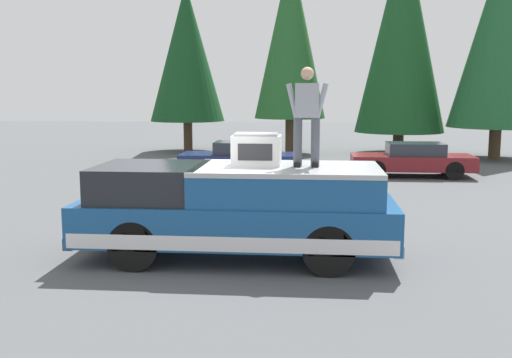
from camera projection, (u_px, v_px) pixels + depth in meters
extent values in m
plane|color=#4C4F51|center=(194.00, 256.00, 10.79)|extent=(90.00, 90.00, 0.00)
cube|color=navy|center=(236.00, 219.00, 10.53)|extent=(2.00, 5.50, 0.70)
cube|color=silver|center=(236.00, 230.00, 10.56)|extent=(2.01, 5.39, 0.24)
cube|color=black|center=(151.00, 182.00, 10.57)|extent=(1.84, 1.87, 0.60)
cube|color=navy|center=(287.00, 186.00, 10.36)|extent=(1.92, 3.19, 0.52)
cube|color=#A8AAAF|center=(287.00, 169.00, 10.32)|extent=(1.94, 3.19, 0.08)
cube|color=#232326|center=(89.00, 231.00, 10.81)|extent=(1.96, 0.16, 0.20)
cube|color=#B2B5BA|center=(391.00, 238.00, 10.33)|extent=(1.96, 0.16, 0.20)
cylinder|color=black|center=(134.00, 245.00, 9.88)|extent=(0.30, 0.84, 0.84)
cylinder|color=black|center=(160.00, 223.00, 11.55)|extent=(0.30, 0.84, 0.84)
cylinder|color=black|center=(329.00, 250.00, 9.59)|extent=(0.30, 0.84, 0.84)
cylinder|color=black|center=(326.00, 226.00, 11.27)|extent=(0.30, 0.84, 0.84)
cube|color=white|center=(257.00, 150.00, 10.48)|extent=(0.64, 0.84, 0.52)
cube|color=#2D2D30|center=(255.00, 152.00, 10.17)|extent=(0.01, 0.59, 0.29)
cube|color=#99999E|center=(257.00, 134.00, 10.44)|extent=(0.58, 0.76, 0.04)
cylinder|color=#4C515B|center=(315.00, 142.00, 10.25)|extent=(0.15, 0.15, 0.84)
cube|color=black|center=(315.00, 164.00, 10.27)|extent=(0.26, 0.11, 0.08)
cylinder|color=#4C515B|center=(298.00, 142.00, 10.28)|extent=(0.15, 0.15, 0.84)
cube|color=black|center=(297.00, 164.00, 10.29)|extent=(0.26, 0.11, 0.08)
cube|color=#9399A3|center=(307.00, 100.00, 10.16)|extent=(0.24, 0.40, 0.58)
sphere|color=tan|center=(307.00, 73.00, 10.09)|extent=(0.22, 0.22, 0.22)
cylinder|color=#9399A3|center=(322.00, 100.00, 10.11)|extent=(0.09, 0.23, 0.58)
cylinder|color=#9399A3|center=(293.00, 100.00, 10.15)|extent=(0.09, 0.23, 0.58)
cube|color=maroon|center=(412.00, 162.00, 20.59)|extent=(1.64, 4.10, 0.50)
cube|color=#282D38|center=(415.00, 149.00, 20.51)|extent=(1.31, 1.89, 0.42)
cylinder|color=black|center=(376.00, 170.00, 20.02)|extent=(0.20, 0.62, 0.62)
cylinder|color=black|center=(372.00, 164.00, 21.44)|extent=(0.20, 0.62, 0.62)
cylinder|color=black|center=(454.00, 171.00, 19.79)|extent=(0.20, 0.62, 0.62)
cylinder|color=black|center=(445.00, 165.00, 21.21)|extent=(0.20, 0.62, 0.62)
cube|color=navy|center=(239.00, 161.00, 21.04)|extent=(1.64, 4.10, 0.50)
cube|color=#282D38|center=(242.00, 148.00, 20.97)|extent=(1.31, 1.89, 0.42)
cylinder|color=black|center=(200.00, 168.00, 20.47)|extent=(0.20, 0.62, 0.62)
cylinder|color=black|center=(207.00, 163.00, 21.89)|extent=(0.20, 0.62, 0.62)
cylinder|color=black|center=(274.00, 169.00, 20.25)|extent=(0.20, 0.62, 0.62)
cylinder|color=black|center=(277.00, 164.00, 21.66)|extent=(0.20, 0.62, 0.62)
cylinder|color=#4C3826|center=(495.00, 143.00, 25.76)|extent=(0.49, 0.49, 1.37)
cone|color=#1E562D|center=(501.00, 34.00, 25.08)|extent=(4.12, 4.12, 7.82)
cylinder|color=#4C3826|center=(398.00, 143.00, 27.97)|extent=(0.49, 0.49, 1.01)
cone|color=#194C23|center=(402.00, 30.00, 27.22)|extent=(4.09, 4.09, 9.23)
cylinder|color=#4C3826|center=(289.00, 136.00, 27.95)|extent=(0.39, 0.39, 1.66)
cone|color=#235B28|center=(290.00, 35.00, 27.28)|extent=(3.26, 3.26, 7.53)
cylinder|color=#4C3826|center=(188.00, 136.00, 28.99)|extent=(0.42, 0.42, 1.47)
cone|color=#14421E|center=(187.00, 53.00, 28.41)|extent=(3.53, 3.53, 6.44)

